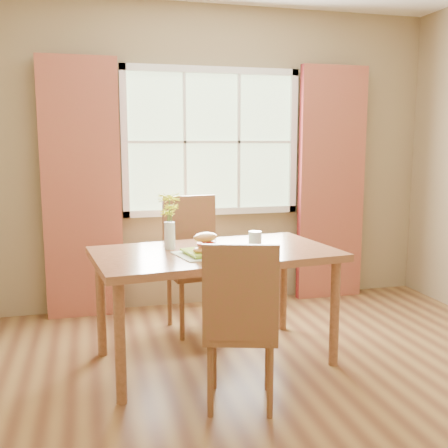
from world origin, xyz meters
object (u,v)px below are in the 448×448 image
dining_table (215,262)px  water_glass (255,242)px  flower_vase (169,215)px  chair_far (193,256)px  chair_near (241,319)px  croissant_sandwich (205,243)px

dining_table → water_glass: size_ratio=12.88×
flower_vase → water_glass: bearing=-21.1°
dining_table → chair_far: size_ratio=1.58×
chair_near → chair_far: (0.01, 1.41, 0.05)m
water_glass → flower_vase: (-0.54, 0.21, 0.17)m
chair_near → chair_far: bearing=106.4°
chair_near → croissant_sandwich: 0.65m
chair_near → flower_vase: flower_vase is taller
chair_near → chair_far: chair_far is taller
chair_near → flower_vase: size_ratio=2.56×
croissant_sandwich → chair_near: bearing=-111.5°
dining_table → water_glass: (0.26, -0.08, 0.14)m
chair_near → water_glass: bearing=82.5°
chair_far → croissant_sandwich: 0.91m
water_glass → flower_vase: bearing=158.9°
chair_near → flower_vase: 0.99m
dining_table → chair_far: chair_far is taller
water_glass → flower_vase: flower_vase is taller
chair_near → water_glass: chair_near is taller
dining_table → water_glass: water_glass is taller
chair_near → chair_far: size_ratio=0.92×
water_glass → dining_table: bearing=163.5°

